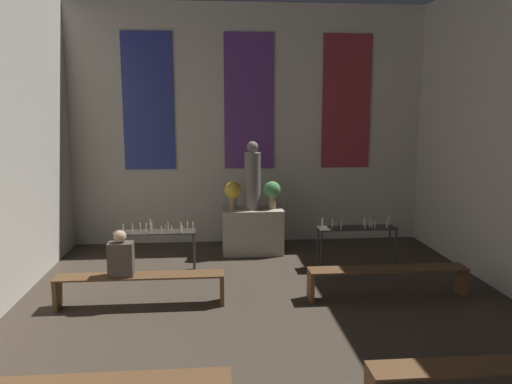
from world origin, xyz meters
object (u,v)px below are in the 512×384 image
object	(u,v)px
flower_vase_right	(272,191)
candle_rack_left	(155,237)
pew_back_left	(141,283)
pew_back_right	(388,275)
altar	(253,231)
pew_second_right	(494,375)
statue	(253,178)
person_seated	(121,256)
flower_vase_left	(233,192)
candle_rack_right	(357,232)

from	to	relation	value
flower_vase_right	candle_rack_left	xyz separation A→B (m)	(-2.22, -1.11, -0.61)
pew_back_left	pew_back_right	size ratio (longest dim) A/B	1.00
altar	pew_second_right	size ratio (longest dim) A/B	0.49
flower_vase_right	pew_second_right	xyz separation A→B (m)	(1.49, -5.62, -0.91)
statue	pew_back_right	size ratio (longest dim) A/B	0.55
person_seated	altar	bearing A→B (deg)	51.06
candle_rack_left	pew_second_right	size ratio (longest dim) A/B	0.58
pew_back_left	pew_back_right	bearing A→B (deg)	0.00
pew_back_left	flower_vase_left	bearing A→B (deg)	60.80
pew_back_left	pew_back_right	distance (m)	3.76
statue	person_seated	bearing A→B (deg)	-128.94
flower_vase_right	pew_back_left	xyz separation A→B (m)	(-2.27, -2.66, -0.91)
flower_vase_left	candle_rack_right	xyz separation A→B (m)	(2.23, -1.11, -0.60)
flower_vase_left	pew_second_right	distance (m)	6.13
pew_second_right	pew_back_right	size ratio (longest dim) A/B	1.00
pew_second_right	statue	bearing A→B (deg)	108.50
person_seated	flower_vase_right	bearing A→B (deg)	46.28
flower_vase_right	person_seated	size ratio (longest dim) A/B	0.82
pew_back_right	candle_rack_left	bearing A→B (deg)	157.38
statue	pew_second_right	xyz separation A→B (m)	(1.88, -5.62, -1.18)
pew_back_right	altar	bearing A→B (deg)	125.26
statue	pew_back_right	distance (m)	3.46
statue	flower_vase_right	world-z (taller)	statue
altar	candle_rack_left	world-z (taller)	candle_rack_left
pew_second_right	pew_back_left	xyz separation A→B (m)	(-3.76, 2.96, 0.00)
statue	flower_vase_left	distance (m)	0.48
pew_back_right	person_seated	world-z (taller)	person_seated
altar	statue	size ratio (longest dim) A/B	0.89
flower_vase_left	altar	bearing A→B (deg)	0.00
candle_rack_left	flower_vase_right	bearing A→B (deg)	26.66
flower_vase_left	person_seated	bearing A→B (deg)	-123.41
candle_rack_right	person_seated	distance (m)	4.28
flower_vase_right	candle_rack_right	world-z (taller)	flower_vase_right
flower_vase_left	person_seated	distance (m)	3.22
candle_rack_right	statue	bearing A→B (deg)	148.76
altar	flower_vase_right	bearing A→B (deg)	0.00
flower_vase_left	pew_back_right	size ratio (longest dim) A/B	0.23
pew_second_right	pew_back_right	bearing A→B (deg)	90.00
statue	candle_rack_left	bearing A→B (deg)	-148.60
flower_vase_right	pew_back_right	distance (m)	3.18
flower_vase_left	pew_back_right	world-z (taller)	flower_vase_left
candle_rack_right	pew_second_right	size ratio (longest dim) A/B	0.58
candle_rack_left	altar	bearing A→B (deg)	31.40
candle_rack_right	candle_rack_left	bearing A→B (deg)	-180.00
statue	candle_rack_right	size ratio (longest dim) A/B	0.95
altar	pew_back_right	distance (m)	3.26
flower_vase_left	pew_back_left	size ratio (longest dim) A/B	0.23
candle_rack_right	pew_second_right	distance (m)	4.51
statue	pew_back_left	bearing A→B (deg)	-125.26
candle_rack_right	pew_back_right	distance (m)	1.57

